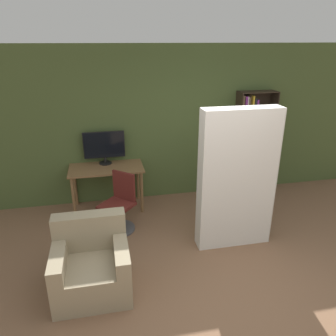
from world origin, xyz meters
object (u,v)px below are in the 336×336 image
monitor (104,146)px  armchair (92,264)px  bookshelf (248,143)px  mattress_near (237,180)px  office_chair (119,208)px

monitor → armchair: size_ratio=0.81×
bookshelf → mattress_near: 1.85m
bookshelf → office_chair: bearing=-160.1°
monitor → mattress_near: size_ratio=0.35×
monitor → office_chair: (0.15, -0.88, -0.72)m
monitor → armchair: monitor is taller
mattress_near → armchair: (-1.98, -0.53, -0.66)m
office_chair → armchair: size_ratio=1.05×
armchair → monitor: bearing=83.2°
monitor → mattress_near: 2.35m
office_chair → bookshelf: bookshelf is taller
monitor → bookshelf: 2.63m
office_chair → bookshelf: (2.48, 0.90, 0.62)m
monitor → office_chair: size_ratio=0.78×
bookshelf → armchair: 3.65m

